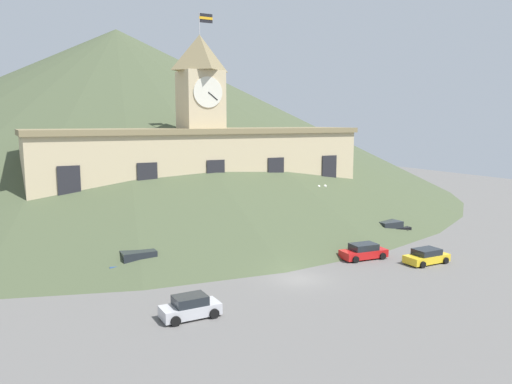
{
  "coord_description": "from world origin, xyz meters",
  "views": [
    {
      "loc": [
        -21.39,
        -33.4,
        12.88
      ],
      "look_at": [
        0.0,
        7.42,
        6.27
      ],
      "focal_mm": 35.0,
      "sensor_mm": 36.0,
      "label": 1
    }
  ],
  "objects_px": {
    "car_gray_pickup": "(250,247)",
    "car_red_sedan": "(363,252)",
    "street_lamp_far_left": "(97,222)",
    "pedestrian": "(105,252)",
    "street_lamp_far_right": "(230,212)",
    "car_yellow_coupe": "(426,257)",
    "car_blue_van": "(138,264)",
    "car_black_suv": "(389,230)",
    "car_silver_hatch": "(190,307)",
    "street_lamp_left": "(322,198)"
  },
  "relations": [
    {
      "from": "street_lamp_far_right",
      "to": "car_gray_pickup",
      "type": "xyz_separation_m",
      "value": [
        -0.81,
        -6.33,
        -2.35
      ]
    },
    {
      "from": "street_lamp_left",
      "to": "pedestrian",
      "type": "xyz_separation_m",
      "value": [
        -25.56,
        -2.04,
        -2.95
      ]
    },
    {
      "from": "car_black_suv",
      "to": "car_red_sedan",
      "type": "xyz_separation_m",
      "value": [
        -8.25,
        -5.66,
        -0.16
      ]
    },
    {
      "from": "street_lamp_far_right",
      "to": "street_lamp_left",
      "type": "bearing_deg",
      "value": 0.0
    },
    {
      "from": "car_yellow_coupe",
      "to": "car_red_sedan",
      "type": "relative_size",
      "value": 0.93
    },
    {
      "from": "car_blue_van",
      "to": "car_black_suv",
      "type": "height_order",
      "value": "car_blue_van"
    },
    {
      "from": "car_gray_pickup",
      "to": "car_red_sedan",
      "type": "distance_m",
      "value": 10.78
    },
    {
      "from": "car_red_sedan",
      "to": "street_lamp_far_right",
      "type": "bearing_deg",
      "value": -51.41
    },
    {
      "from": "street_lamp_far_right",
      "to": "pedestrian",
      "type": "xyz_separation_m",
      "value": [
        -13.59,
        -2.04,
        -2.24
      ]
    },
    {
      "from": "car_black_suv",
      "to": "car_gray_pickup",
      "type": "bearing_deg",
      "value": -179.98
    },
    {
      "from": "car_gray_pickup",
      "to": "car_silver_hatch",
      "type": "xyz_separation_m",
      "value": [
        -10.39,
        -11.8,
        -0.12
      ]
    },
    {
      "from": "car_yellow_coupe",
      "to": "street_lamp_far_left",
      "type": "bearing_deg",
      "value": 148.02
    },
    {
      "from": "street_lamp_far_right",
      "to": "car_black_suv",
      "type": "distance_m",
      "value": 17.87
    },
    {
      "from": "street_lamp_far_left",
      "to": "car_yellow_coupe",
      "type": "distance_m",
      "value": 30.75
    },
    {
      "from": "pedestrian",
      "to": "car_silver_hatch",
      "type": "bearing_deg",
      "value": -60.15
    },
    {
      "from": "street_lamp_left",
      "to": "car_gray_pickup",
      "type": "relative_size",
      "value": 1.01
    },
    {
      "from": "street_lamp_left",
      "to": "car_yellow_coupe",
      "type": "relative_size",
      "value": 1.28
    },
    {
      "from": "car_gray_pickup",
      "to": "car_silver_hatch",
      "type": "relative_size",
      "value": 1.36
    },
    {
      "from": "car_blue_van",
      "to": "car_silver_hatch",
      "type": "xyz_separation_m",
      "value": [
        0.65,
        -10.74,
        -0.27
      ]
    },
    {
      "from": "car_gray_pickup",
      "to": "pedestrian",
      "type": "xyz_separation_m",
      "value": [
        -12.78,
        4.28,
        0.11
      ]
    },
    {
      "from": "car_blue_van",
      "to": "pedestrian",
      "type": "bearing_deg",
      "value": -71.91
    },
    {
      "from": "car_yellow_coupe",
      "to": "car_gray_pickup",
      "type": "bearing_deg",
      "value": 142.97
    },
    {
      "from": "pedestrian",
      "to": "car_gray_pickup",
      "type": "bearing_deg",
      "value": 2.86
    },
    {
      "from": "car_black_suv",
      "to": "car_silver_hatch",
      "type": "relative_size",
      "value": 1.26
    },
    {
      "from": "car_gray_pickup",
      "to": "car_red_sedan",
      "type": "relative_size",
      "value": 1.17
    },
    {
      "from": "car_yellow_coupe",
      "to": "car_red_sedan",
      "type": "bearing_deg",
      "value": 136.4
    },
    {
      "from": "car_blue_van",
      "to": "car_black_suv",
      "type": "relative_size",
      "value": 1.03
    },
    {
      "from": "car_black_suv",
      "to": "street_lamp_far_left",
      "type": "bearing_deg",
      "value": 168.6
    },
    {
      "from": "street_lamp_left",
      "to": "street_lamp_far_left",
      "type": "bearing_deg",
      "value": 180.0
    },
    {
      "from": "car_black_suv",
      "to": "car_blue_van",
      "type": "bearing_deg",
      "value": -177.49
    },
    {
      "from": "street_lamp_far_left",
      "to": "pedestrian",
      "type": "xyz_separation_m",
      "value": [
        0.17,
        -2.04,
        -2.41
      ]
    },
    {
      "from": "street_lamp_far_right",
      "to": "car_red_sedan",
      "type": "height_order",
      "value": "street_lamp_far_right"
    },
    {
      "from": "street_lamp_far_left",
      "to": "pedestrian",
      "type": "relative_size",
      "value": 2.67
    },
    {
      "from": "car_blue_van",
      "to": "car_gray_pickup",
      "type": "xyz_separation_m",
      "value": [
        11.03,
        1.05,
        -0.15
      ]
    },
    {
      "from": "street_lamp_far_right",
      "to": "car_red_sedan",
      "type": "relative_size",
      "value": 0.94
    },
    {
      "from": "street_lamp_far_left",
      "to": "car_red_sedan",
      "type": "bearing_deg",
      "value": -29.19
    },
    {
      "from": "street_lamp_far_left",
      "to": "car_blue_van",
      "type": "height_order",
      "value": "street_lamp_far_left"
    },
    {
      "from": "street_lamp_left",
      "to": "car_gray_pickup",
      "type": "bearing_deg",
      "value": -153.66
    },
    {
      "from": "car_blue_van",
      "to": "car_silver_hatch",
      "type": "distance_m",
      "value": 10.77
    },
    {
      "from": "street_lamp_left",
      "to": "car_blue_van",
      "type": "relative_size",
      "value": 1.06
    },
    {
      "from": "car_black_suv",
      "to": "car_red_sedan",
      "type": "relative_size",
      "value": 1.09
    },
    {
      "from": "car_yellow_coupe",
      "to": "car_silver_hatch",
      "type": "xyz_separation_m",
      "value": [
        -23.48,
        -2.0,
        0.07
      ]
    },
    {
      "from": "street_lamp_far_right",
      "to": "car_yellow_coupe",
      "type": "xyz_separation_m",
      "value": [
        12.28,
        -16.13,
        -2.53
      ]
    },
    {
      "from": "street_lamp_far_right",
      "to": "street_lamp_left",
      "type": "xyz_separation_m",
      "value": [
        11.97,
        0.0,
        0.72
      ]
    },
    {
      "from": "street_lamp_far_left",
      "to": "pedestrian",
      "type": "bearing_deg",
      "value": -85.22
    },
    {
      "from": "street_lamp_far_right",
      "to": "car_yellow_coupe",
      "type": "height_order",
      "value": "street_lamp_far_right"
    },
    {
      "from": "street_lamp_far_left",
      "to": "street_lamp_far_right",
      "type": "relative_size",
      "value": 1.06
    },
    {
      "from": "street_lamp_far_left",
      "to": "car_yellow_coupe",
      "type": "relative_size",
      "value": 1.08
    },
    {
      "from": "street_lamp_far_left",
      "to": "car_black_suv",
      "type": "xyz_separation_m",
      "value": [
        30.2,
        -6.6,
        -2.5
      ]
    },
    {
      "from": "car_black_suv",
      "to": "car_yellow_coupe",
      "type": "bearing_deg",
      "value": -112.65
    }
  ]
}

